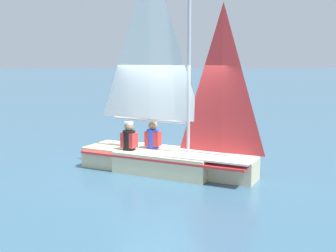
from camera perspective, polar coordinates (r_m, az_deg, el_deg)
ground_plane at (r=10.02m, az=-0.00°, el=-6.18°), size 260.00×260.00×0.00m
sailboat_main at (r=9.87m, az=-0.10°, el=-2.08°), size 4.27×3.01×5.12m
sailor_helm at (r=10.23m, az=-2.03°, el=-2.30°), size 0.42×0.40×1.16m
sailor_crew at (r=10.08m, az=-5.29°, el=-2.45°), size 0.42×0.40×1.16m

